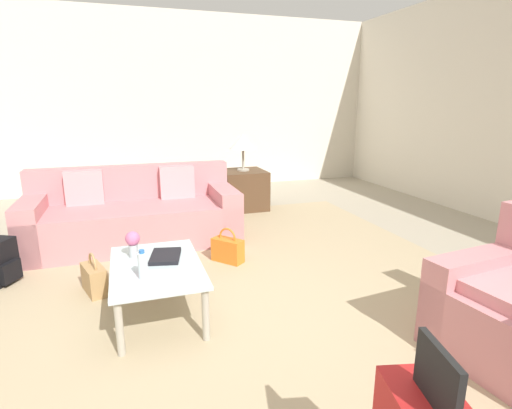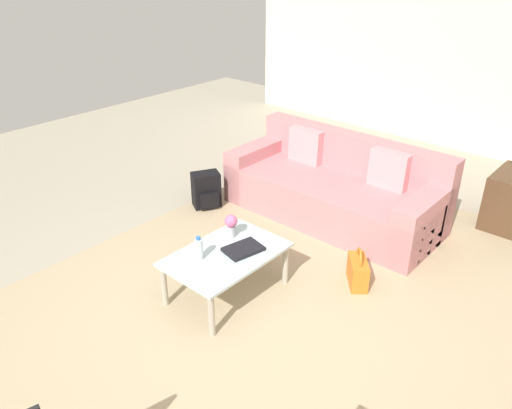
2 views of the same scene
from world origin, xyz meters
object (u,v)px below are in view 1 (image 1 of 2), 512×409
object	(u,v)px
coffee_table_book	(165,256)
coffee_table	(157,272)
couch	(135,216)
flower_vase	(133,242)
table_lamp	(243,143)
side_table	(243,190)
water_bottle	(143,265)
handbag_orange	(228,250)
handbag_tan	(94,279)

from	to	relation	value
coffee_table_book	coffee_table	bearing A→B (deg)	-21.36
couch	coffee_table_book	world-z (taller)	couch
coffee_table	couch	bearing A→B (deg)	-176.81
flower_vase	table_lamp	xyz separation A→B (m)	(-2.58, 1.65, 0.47)
couch	side_table	size ratio (longest dim) A/B	3.59
flower_vase	water_bottle	bearing A→B (deg)	6.79
flower_vase	side_table	world-z (taller)	flower_vase
couch	water_bottle	world-z (taller)	couch
flower_vase	side_table	distance (m)	3.07
water_bottle	handbag_orange	bearing A→B (deg)	140.73
handbag_orange	couch	bearing A→B (deg)	-138.15
handbag_orange	coffee_table	bearing A→B (deg)	-41.76
side_table	handbag_tan	size ratio (longest dim) A/B	1.77
flower_vase	handbag_orange	size ratio (longest dim) A/B	0.57
couch	side_table	xyz separation A→B (m)	(-1.00, 1.60, -0.00)
coffee_table	water_bottle	xyz separation A→B (m)	(0.20, -0.10, 0.15)
table_lamp	coffee_table	bearing A→B (deg)	-28.18
coffee_table	side_table	distance (m)	3.18
table_lamp	handbag_tan	world-z (taller)	table_lamp
coffee_table_book	table_lamp	world-z (taller)	table_lamp
table_lamp	side_table	bearing A→B (deg)	0.00
water_bottle	table_lamp	bearing A→B (deg)	151.93
side_table	handbag_tan	bearing A→B (deg)	-41.18
handbag_orange	handbag_tan	world-z (taller)	same
water_bottle	handbag_tan	world-z (taller)	water_bottle
side_table	table_lamp	size ratio (longest dim) A/B	1.19
water_bottle	handbag_orange	world-z (taller)	water_bottle
flower_vase	handbag_tan	distance (m)	0.61
flower_vase	coffee_table_book	bearing A→B (deg)	66.50
couch	handbag_orange	distance (m)	1.29
couch	handbag_orange	size ratio (longest dim) A/B	6.36
couch	handbag_tan	bearing A→B (deg)	-16.83
side_table	handbag_orange	xyz separation A→B (m)	(1.96, -0.75, -0.16)
coffee_table_book	table_lamp	bearing A→B (deg)	164.41
couch	flower_vase	xyz separation A→B (m)	(1.58, -0.05, 0.23)
couch	coffee_table_book	bearing A→B (deg)	6.13
coffee_table	coffee_table_book	bearing A→B (deg)	146.31
couch	handbag_tan	xyz separation A→B (m)	(1.26, -0.38, -0.16)
handbag_orange	table_lamp	bearing A→B (deg)	159.10
couch	table_lamp	bearing A→B (deg)	122.12
coffee_table	coffee_table_book	size ratio (longest dim) A/B	3.23
coffee_table	flower_vase	world-z (taller)	flower_vase
coffee_table	side_table	xyz separation A→B (m)	(-2.80, 1.50, -0.06)
handbag_tan	flower_vase	bearing A→B (deg)	46.45
handbag_tan	side_table	bearing A→B (deg)	138.82
table_lamp	handbag_tan	size ratio (longest dim) A/B	1.49
coffee_table_book	side_table	xyz separation A→B (m)	(-2.68, 1.42, -0.13)
coffee_table	handbag_orange	distance (m)	1.15
flower_vase	side_table	size ratio (longest dim) A/B	0.32
coffee_table	handbag_orange	xyz separation A→B (m)	(-0.84, 0.75, -0.22)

